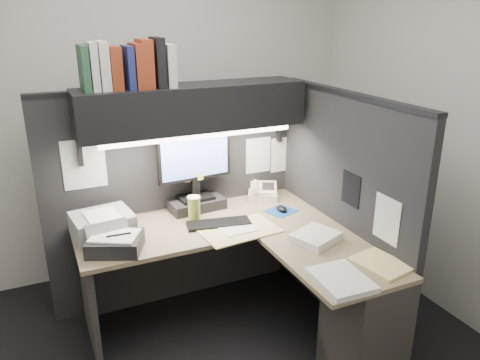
# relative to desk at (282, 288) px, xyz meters

# --- Properties ---
(wall_back) EXTENTS (3.50, 0.04, 2.70)m
(wall_back) POSITION_rel_desk_xyz_m (-0.43, 1.50, 0.91)
(wall_back) COLOR silver
(wall_back) RESTS_ON floor
(wall_front) EXTENTS (3.50, 0.04, 2.70)m
(wall_front) POSITION_rel_desk_xyz_m (-0.43, -1.50, 0.91)
(wall_front) COLOR silver
(wall_front) RESTS_ON floor
(wall_right) EXTENTS (0.04, 3.00, 2.70)m
(wall_right) POSITION_rel_desk_xyz_m (1.32, 0.00, 0.91)
(wall_right) COLOR silver
(wall_right) RESTS_ON floor
(partition_back) EXTENTS (1.90, 0.06, 1.60)m
(partition_back) POSITION_rel_desk_xyz_m (-0.40, 0.93, 0.36)
(partition_back) COLOR black
(partition_back) RESTS_ON floor
(partition_right) EXTENTS (0.06, 1.50, 1.60)m
(partition_right) POSITION_rel_desk_xyz_m (0.55, 0.18, 0.36)
(partition_right) COLOR black
(partition_right) RESTS_ON floor
(desk) EXTENTS (1.70, 1.53, 0.73)m
(desk) POSITION_rel_desk_xyz_m (0.00, 0.00, 0.00)
(desk) COLOR #7B654E
(desk) RESTS_ON floor
(overhead_shelf) EXTENTS (1.55, 0.34, 0.30)m
(overhead_shelf) POSITION_rel_desk_xyz_m (-0.30, 0.75, 1.06)
(overhead_shelf) COLOR black
(overhead_shelf) RESTS_ON partition_back
(task_light_tube) EXTENTS (1.32, 0.04, 0.04)m
(task_light_tube) POSITION_rel_desk_xyz_m (-0.30, 0.61, 0.89)
(task_light_tube) COLOR white
(task_light_tube) RESTS_ON overhead_shelf
(monitor) EXTENTS (0.55, 0.28, 0.60)m
(monitor) POSITION_rel_desk_xyz_m (-0.28, 0.81, 0.52)
(monitor) COLOR black
(monitor) RESTS_ON desk
(keyboard) EXTENTS (0.45, 0.22, 0.02)m
(keyboard) POSITION_rel_desk_xyz_m (-0.24, 0.48, 0.30)
(keyboard) COLOR black
(keyboard) RESTS_ON desk
(mousepad) EXTENTS (0.24, 0.23, 0.00)m
(mousepad) POSITION_rel_desk_xyz_m (0.27, 0.51, 0.29)
(mousepad) COLOR #1B4895
(mousepad) RESTS_ON desk
(mouse) EXTENTS (0.07, 0.10, 0.04)m
(mouse) POSITION_rel_desk_xyz_m (0.27, 0.50, 0.31)
(mouse) COLOR black
(mouse) RESTS_ON mousepad
(telephone) EXTENTS (0.31, 0.31, 0.09)m
(telephone) POSITION_rel_desk_xyz_m (0.27, 0.81, 0.33)
(telephone) COLOR beige
(telephone) RESTS_ON desk
(coffee_cup) EXTENTS (0.11, 0.11, 0.16)m
(coffee_cup) POSITION_rel_desk_xyz_m (-0.36, 0.63, 0.37)
(coffee_cup) COLOR #AEC34E
(coffee_cup) RESTS_ON desk
(printer) EXTENTS (0.40, 0.36, 0.15)m
(printer) POSITION_rel_desk_xyz_m (-0.98, 0.65, 0.36)
(printer) COLOR #9C9EA2
(printer) RESTS_ON desk
(notebook_stack) EXTENTS (0.39, 0.36, 0.09)m
(notebook_stack) POSITION_rel_desk_xyz_m (-0.94, 0.40, 0.33)
(notebook_stack) COLOR black
(notebook_stack) RESTS_ON desk
(open_folder) EXTENTS (0.54, 0.38, 0.01)m
(open_folder) POSITION_rel_desk_xyz_m (-0.15, 0.34, 0.29)
(open_folder) COLOR #DCCC7B
(open_folder) RESTS_ON desk
(paper_stack_a) EXTENTS (0.34, 0.32, 0.05)m
(paper_stack_a) POSITION_rel_desk_xyz_m (0.23, -0.00, 0.31)
(paper_stack_a) COLOR white
(paper_stack_a) RESTS_ON desk
(paper_stack_b) EXTENTS (0.28, 0.34, 0.03)m
(paper_stack_b) POSITION_rel_desk_xyz_m (0.09, -0.47, 0.30)
(paper_stack_b) COLOR white
(paper_stack_b) RESTS_ON desk
(manila_stack) EXTENTS (0.29, 0.34, 0.02)m
(manila_stack) POSITION_rel_desk_xyz_m (0.41, -0.42, 0.30)
(manila_stack) COLOR #DCCC7B
(manila_stack) RESTS_ON desk
(binder_row) EXTENTS (0.57, 0.26, 0.31)m
(binder_row) POSITION_rel_desk_xyz_m (-0.71, 0.75, 1.35)
(binder_row) COLOR #254B34
(binder_row) RESTS_ON overhead_shelf
(pinned_papers) EXTENTS (1.76, 1.31, 0.51)m
(pinned_papers) POSITION_rel_desk_xyz_m (-0.00, 0.56, 0.61)
(pinned_papers) COLOR white
(pinned_papers) RESTS_ON partition_back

